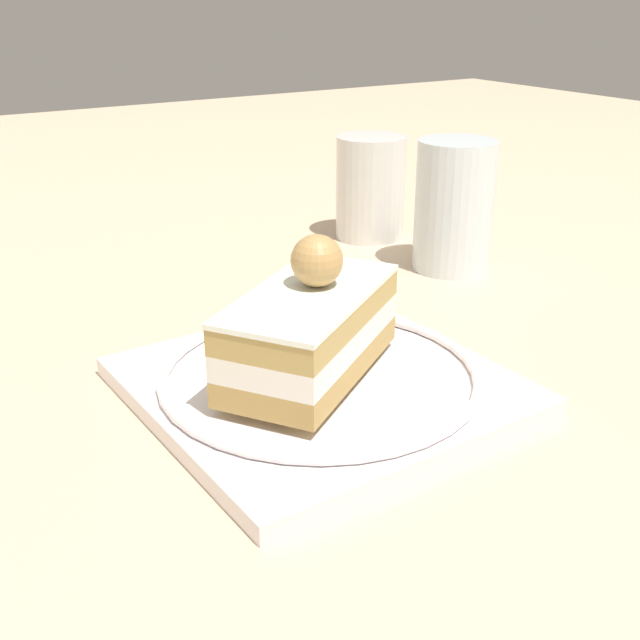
# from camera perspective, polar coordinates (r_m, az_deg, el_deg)

# --- Properties ---
(ground_plane) EXTENTS (2.40, 2.40, 0.00)m
(ground_plane) POSITION_cam_1_polar(r_m,az_deg,el_deg) (0.45, 1.76, -5.46)
(ground_plane) COLOR #D0B391
(dessert_plate) EXTENTS (0.20, 0.20, 0.02)m
(dessert_plate) POSITION_cam_1_polar(r_m,az_deg,el_deg) (0.45, 0.00, -4.53)
(dessert_plate) COLOR white
(dessert_plate) RESTS_ON ground_plane
(cake_slice) EXTENTS (0.14, 0.12, 0.08)m
(cake_slice) POSITION_cam_1_polar(r_m,az_deg,el_deg) (0.43, -0.71, -0.49)
(cake_slice) COLOR tan
(cake_slice) RESTS_ON dessert_plate
(fork) EXTENTS (0.07, 0.10, 0.00)m
(fork) POSITION_cam_1_polar(r_m,az_deg,el_deg) (0.52, 0.87, 0.67)
(fork) COLOR silver
(fork) RESTS_ON dessert_plate
(drink_glass_near) EXTENTS (0.06, 0.06, 0.09)m
(drink_glass_near) POSITION_cam_1_polar(r_m,az_deg,el_deg) (0.73, 3.68, 9.29)
(drink_glass_near) COLOR white
(drink_glass_near) RESTS_ON ground_plane
(drink_glass_far) EXTENTS (0.06, 0.06, 0.11)m
(drink_glass_far) POSITION_cam_1_polar(r_m,az_deg,el_deg) (0.65, 9.67, 7.59)
(drink_glass_far) COLOR silver
(drink_glass_far) RESTS_ON ground_plane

